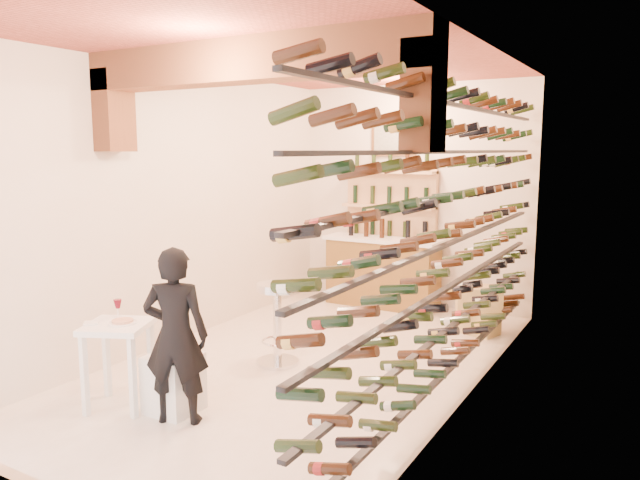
{
  "coord_description": "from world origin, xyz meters",
  "views": [
    {
      "loc": [
        3.24,
        -5.29,
        2.27
      ],
      "look_at": [
        0.0,
        0.3,
        1.3
      ],
      "focal_mm": 33.87,
      "sensor_mm": 36.0,
      "label": 1
    }
  ],
  "objects_px": {
    "back_counter": "(383,270)",
    "person": "(176,336)",
    "wine_rack": "(449,230)",
    "white_stool": "(174,383)",
    "crate_lower": "(478,322)",
    "chrome_barstool": "(277,317)",
    "tasting_table": "(118,338)"
  },
  "relations": [
    {
      "from": "tasting_table",
      "to": "wine_rack",
      "type": "bearing_deg",
      "value": 11.84
    },
    {
      "from": "person",
      "to": "crate_lower",
      "type": "height_order",
      "value": "person"
    },
    {
      "from": "white_stool",
      "to": "chrome_barstool",
      "type": "height_order",
      "value": "chrome_barstool"
    },
    {
      "from": "crate_lower",
      "to": "chrome_barstool",
      "type": "bearing_deg",
      "value": -125.97
    },
    {
      "from": "wine_rack",
      "to": "chrome_barstool",
      "type": "height_order",
      "value": "wine_rack"
    },
    {
      "from": "wine_rack",
      "to": "tasting_table",
      "type": "relative_size",
      "value": 6.15
    },
    {
      "from": "back_counter",
      "to": "crate_lower",
      "type": "relative_size",
      "value": 3.61
    },
    {
      "from": "crate_lower",
      "to": "person",
      "type": "bearing_deg",
      "value": -112.05
    },
    {
      "from": "back_counter",
      "to": "person",
      "type": "bearing_deg",
      "value": -88.81
    },
    {
      "from": "back_counter",
      "to": "white_stool",
      "type": "relative_size",
      "value": 3.34
    },
    {
      "from": "back_counter",
      "to": "white_stool",
      "type": "distance_m",
      "value": 4.25
    },
    {
      "from": "tasting_table",
      "to": "white_stool",
      "type": "xyz_separation_m",
      "value": [
        0.48,
        0.17,
        -0.37
      ]
    },
    {
      "from": "wine_rack",
      "to": "person",
      "type": "distance_m",
      "value": 2.58
    },
    {
      "from": "tasting_table",
      "to": "back_counter",
      "type": "bearing_deg",
      "value": 58.22
    },
    {
      "from": "back_counter",
      "to": "chrome_barstool",
      "type": "height_order",
      "value": "back_counter"
    },
    {
      "from": "wine_rack",
      "to": "back_counter",
      "type": "relative_size",
      "value": 3.35
    },
    {
      "from": "wine_rack",
      "to": "white_stool",
      "type": "height_order",
      "value": "wine_rack"
    },
    {
      "from": "wine_rack",
      "to": "chrome_barstool",
      "type": "xyz_separation_m",
      "value": [
        -1.79,
        -0.15,
        -1.04
      ]
    },
    {
      "from": "wine_rack",
      "to": "white_stool",
      "type": "distance_m",
      "value": 2.8
    },
    {
      "from": "tasting_table",
      "to": "person",
      "type": "height_order",
      "value": "person"
    },
    {
      "from": "back_counter",
      "to": "chrome_barstool",
      "type": "bearing_deg",
      "value": -89.21
    },
    {
      "from": "wine_rack",
      "to": "chrome_barstool",
      "type": "distance_m",
      "value": 2.08
    },
    {
      "from": "wine_rack",
      "to": "white_stool",
      "type": "xyz_separation_m",
      "value": [
        -1.91,
        -1.59,
        -1.29
      ]
    },
    {
      "from": "wine_rack",
      "to": "back_counter",
      "type": "distance_m",
      "value": 3.38
    },
    {
      "from": "person",
      "to": "chrome_barstool",
      "type": "relative_size",
      "value": 1.7
    },
    {
      "from": "tasting_table",
      "to": "crate_lower",
      "type": "bearing_deg",
      "value": 35.58
    },
    {
      "from": "wine_rack",
      "to": "back_counter",
      "type": "bearing_deg",
      "value": 124.66
    },
    {
      "from": "chrome_barstool",
      "to": "crate_lower",
      "type": "bearing_deg",
      "value": 54.03
    },
    {
      "from": "white_stool",
      "to": "crate_lower",
      "type": "distance_m",
      "value": 3.96
    },
    {
      "from": "white_stool",
      "to": "wine_rack",
      "type": "bearing_deg",
      "value": 39.81
    },
    {
      "from": "white_stool",
      "to": "chrome_barstool",
      "type": "relative_size",
      "value": 0.58
    },
    {
      "from": "back_counter",
      "to": "tasting_table",
      "type": "distance_m",
      "value": 4.45
    }
  ]
}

